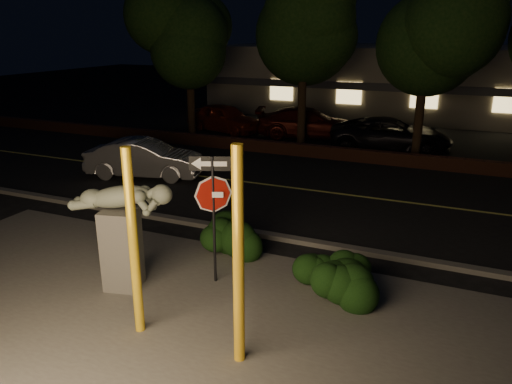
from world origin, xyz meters
TOP-DOWN VIEW (x-y plane):
  - ground at (0.00, 10.00)m, footprint 90.00×90.00m
  - patio at (0.00, -1.00)m, footprint 14.00×6.00m
  - road at (0.00, 7.00)m, footprint 80.00×8.00m
  - lane_marking at (0.00, 7.00)m, footprint 80.00×0.12m
  - curb at (0.00, 2.90)m, footprint 80.00×0.25m
  - brick_wall at (0.00, 11.30)m, footprint 40.00×0.35m
  - parking_lot at (0.00, 17.00)m, footprint 40.00×12.00m
  - building at (0.00, 24.99)m, footprint 22.00×10.20m
  - tree_far_a at (-8.00, 13.00)m, footprint 4.60×4.60m
  - tree_far_b at (-2.50, 13.20)m, footprint 5.20×5.20m
  - tree_far_c at (2.50, 12.80)m, footprint 4.80×4.80m
  - yellow_pole_left at (-0.40, -1.72)m, footprint 0.16×0.16m
  - yellow_pole_right at (1.51, -1.77)m, footprint 0.17×0.17m
  - signpost at (-0.03, 0.35)m, footprint 0.84×0.36m
  - sculpture at (-1.57, -0.57)m, footprint 2.07×0.99m
  - hedge_center at (-0.06, 1.77)m, footprint 2.00×0.98m
  - hedge_right at (2.18, 1.07)m, footprint 1.68×1.25m
  - hedge_far_right at (2.63, 0.73)m, footprint 1.60×1.22m
  - silver_sedan at (-5.90, 6.20)m, footprint 4.24×2.34m
  - parked_car_red at (-7.02, 14.55)m, footprint 4.45×2.75m
  - parked_car_darkred at (-2.75, 14.92)m, footprint 5.24×3.28m
  - parked_car_dark at (1.33, 13.68)m, footprint 5.35×3.12m

SIDE VIEW (x-z plane):
  - ground at x=0.00m, z-range 0.00..0.00m
  - road at x=0.00m, z-range 0.00..0.01m
  - parking_lot at x=0.00m, z-range 0.00..0.01m
  - patio at x=0.00m, z-range 0.00..0.02m
  - lane_marking at x=0.00m, z-range 0.02..0.02m
  - curb at x=0.00m, z-range 0.00..0.12m
  - brick_wall at x=0.00m, z-range 0.00..0.50m
  - hedge_right at x=2.18m, z-range 0.00..0.98m
  - hedge_far_right at x=2.63m, z-range 0.00..0.99m
  - hedge_center at x=-0.06m, z-range 0.00..1.03m
  - silver_sedan at x=-5.90m, z-range 0.00..1.33m
  - parked_car_dark at x=1.33m, z-range 0.00..1.40m
  - parked_car_red at x=-7.02m, z-range 0.00..1.41m
  - parked_car_darkred at x=-2.75m, z-range 0.00..1.42m
  - sculpture at x=-1.57m, z-range 0.26..2.47m
  - yellow_pole_left at x=-0.40m, z-range 0.00..3.24m
  - yellow_pole_right at x=1.51m, z-range 0.00..3.47m
  - signpost at x=-0.03m, z-range 0.56..3.21m
  - building at x=0.00m, z-range 0.00..4.00m
  - tree_far_a at x=-8.00m, z-range 1.63..9.06m
  - tree_far_c at x=2.50m, z-range 1.74..9.58m
  - tree_far_b at x=-2.50m, z-range 1.85..10.26m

